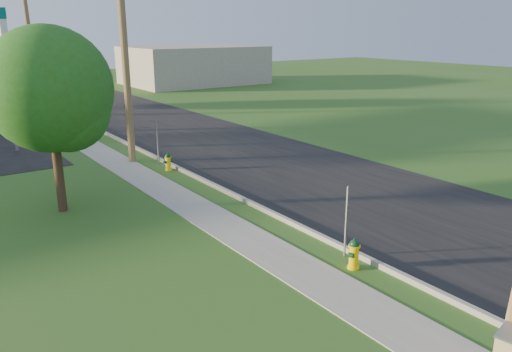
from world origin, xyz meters
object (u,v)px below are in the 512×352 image
(hydrant_mid, at_px, (168,162))
(hydrant_far, at_px, (88,124))
(price_pylon, at_px, (2,39))
(tree_verge, at_px, (53,94))
(utility_pole_far, at_px, (31,44))
(hydrant_near, at_px, (354,254))
(utility_pole_mid, at_px, (125,52))

(hydrant_mid, xyz_separation_m, hydrant_far, (0.09, 11.19, -0.04))
(price_pylon, bearing_deg, tree_verge, -92.27)
(price_pylon, height_order, tree_verge, price_pylon)
(utility_pole_far, relative_size, price_pylon, 1.39)
(price_pylon, xyz_separation_m, hydrant_far, (4.69, 3.40, -5.09))
(utility_pole_far, bearing_deg, hydrant_near, -89.04)
(utility_pole_far, xyz_separation_m, hydrant_far, (0.79, -9.10, -4.46))
(price_pylon, bearing_deg, hydrant_mid, -59.41)
(price_pylon, distance_m, hydrant_mid, 10.37)
(utility_pole_far, bearing_deg, price_pylon, -107.33)
(utility_pole_mid, bearing_deg, hydrant_near, -87.75)
(tree_verge, xyz_separation_m, hydrant_far, (5.10, 13.67, -3.59))
(tree_verge, relative_size, hydrant_far, 8.71)
(hydrant_mid, bearing_deg, price_pylon, 120.59)
(tree_verge, bearing_deg, hydrant_near, -60.85)
(utility_pole_far, height_order, price_pylon, utility_pole_far)
(hydrant_mid, bearing_deg, hydrant_near, -90.92)
(hydrant_near, bearing_deg, hydrant_mid, 89.08)
(utility_pole_far, distance_m, hydrant_near, 31.75)
(hydrant_mid, bearing_deg, hydrant_far, 89.56)
(tree_verge, bearing_deg, price_pylon, 87.73)
(hydrant_near, relative_size, hydrant_far, 1.20)
(price_pylon, relative_size, hydrant_far, 9.77)
(utility_pole_mid, bearing_deg, tree_verge, -132.06)
(utility_pole_far, relative_size, hydrant_near, 11.32)
(utility_pole_mid, height_order, tree_verge, utility_pole_mid)
(utility_pole_far, xyz_separation_m, hydrant_near, (0.53, -31.44, -4.39))
(hydrant_near, distance_m, hydrant_mid, 11.15)
(tree_verge, relative_size, hydrant_near, 7.28)
(utility_pole_mid, height_order, hydrant_mid, utility_pole_mid)
(utility_pole_far, xyz_separation_m, price_pylon, (-3.90, -12.50, 0.63))
(hydrant_near, bearing_deg, utility_pole_far, 90.96)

